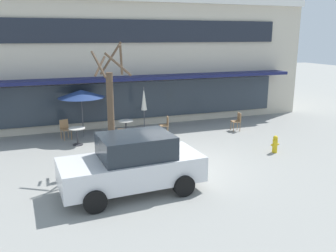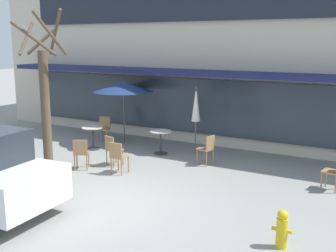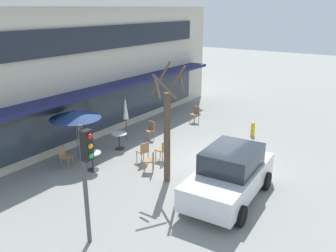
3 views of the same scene
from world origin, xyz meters
TOP-DOWN VIEW (x-y plane):
  - ground_plane at (0.00, 0.00)m, footprint 80.00×80.00m
  - building_facade at (0.00, 9.96)m, footprint 19.78×9.10m
  - cafe_table_near_wall at (-3.36, 3.52)m, footprint 0.70×0.70m
  - cafe_table_streetside at (-1.07, 4.15)m, footprint 0.70×0.70m
  - patio_umbrella_green_folded at (-0.05, 4.61)m, footprint 0.28×0.28m
  - patio_umbrella_cream_folded at (-2.95, 4.78)m, footprint 2.10×2.10m
  - cafe_chair_0 at (-1.63, 2.33)m, footprint 0.50×0.50m
  - cafe_chair_1 at (-1.02, 1.78)m, footprint 0.41×0.41m
  - cafe_chair_2 at (-2.15, 1.56)m, footprint 0.55×0.55m
  - cafe_chair_3 at (-3.77, 4.66)m, footprint 0.51×0.51m
  - cafe_chair_4 at (4.34, 3.30)m, footprint 0.46×0.46m
  - cafe_chair_5 at (0.75, 3.77)m, footprint 0.47×0.47m
  - parked_sedan at (-2.29, -1.85)m, footprint 4.29×2.20m
  - street_tree at (-2.42, 0.59)m, footprint 1.31×1.29m
  - traffic_light_pole at (-6.65, 0.21)m, footprint 0.26×0.43m
  - fire_hydrant at (4.00, -0.22)m, footprint 0.36×0.20m

SIDE VIEW (x-z plane):
  - ground_plane at x=0.00m, z-range 0.00..0.00m
  - fire_hydrant at x=4.00m, z-range 0.00..0.71m
  - cafe_table_near_wall at x=-3.36m, z-range 0.14..0.90m
  - cafe_table_streetside at x=-1.07m, z-range 0.14..0.90m
  - cafe_chair_0 at x=-1.63m, z-range 0.08..0.97m
  - cafe_chair_1 at x=-1.02m, z-range 0.08..0.97m
  - cafe_chair_2 at x=-2.15m, z-range 0.08..0.97m
  - cafe_chair_3 at x=-3.77m, z-range 0.08..0.97m
  - cafe_chair_4 at x=4.34m, z-range 0.08..0.97m
  - cafe_chair_5 at x=0.75m, z-range 0.08..0.97m
  - parked_sedan at x=-2.29m, z-range 0.00..1.76m
  - patio_umbrella_green_folded at x=-0.05m, z-range 0.53..2.73m
  - street_tree at x=-2.42m, z-range -0.18..4.20m
  - patio_umbrella_cream_folded at x=-2.95m, z-range 0.92..3.12m
  - traffic_light_pole at x=-6.65m, z-range 0.60..4.00m
  - building_facade at x=0.00m, z-range 0.00..6.65m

